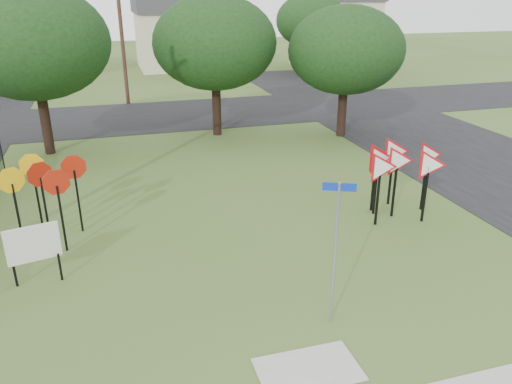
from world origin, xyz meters
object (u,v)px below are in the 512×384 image
(street_name_sign, at_px, (335,246))
(info_board, at_px, (33,246))
(yield_sign_cluster, at_px, (397,163))
(stop_sign_cluster, at_px, (44,182))

(street_name_sign, height_order, info_board, street_name_sign)
(street_name_sign, xyz_separation_m, info_board, (-6.43, 3.52, -0.82))
(info_board, bearing_deg, yield_sign_cluster, 6.39)
(street_name_sign, bearing_deg, stop_sign_cluster, 136.44)
(stop_sign_cluster, relative_size, info_board, 1.54)
(yield_sign_cluster, distance_m, info_board, 10.86)
(street_name_sign, distance_m, yield_sign_cluster, 6.42)
(stop_sign_cluster, bearing_deg, street_name_sign, -43.56)
(street_name_sign, xyz_separation_m, yield_sign_cluster, (4.34, 4.72, -0.08))
(stop_sign_cluster, distance_m, info_board, 2.57)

